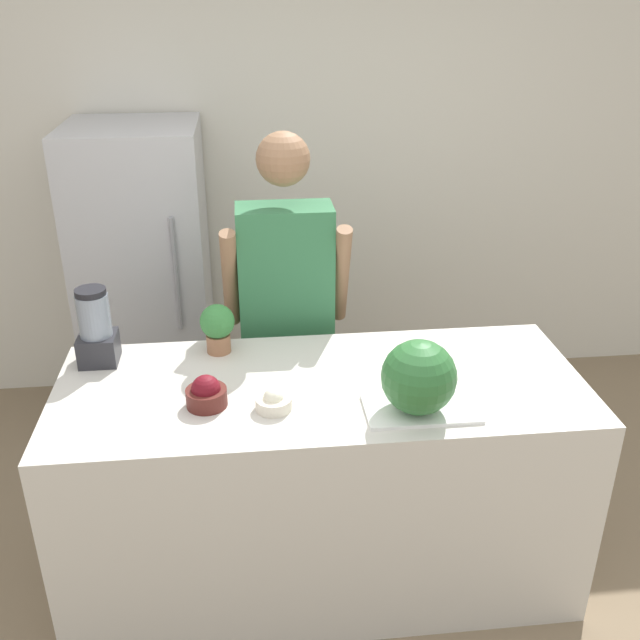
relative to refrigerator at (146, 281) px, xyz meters
name	(u,v)px	position (x,y,z in m)	size (l,w,h in m)	color
wall_back	(288,176)	(0.82, 0.39, 0.46)	(8.00, 0.06, 2.60)	silver
counter_island	(321,480)	(0.82, -1.35, -0.38)	(2.04, 0.83, 0.93)	beige
refrigerator	(146,281)	(0.00, 0.00, 0.00)	(0.68, 0.71, 1.68)	#B7B7BC
person	(287,319)	(0.73, -0.73, 0.07)	(0.56, 0.28, 1.77)	gray
cutting_board	(421,409)	(1.15, -1.58, 0.09)	(0.41, 0.23, 0.01)	white
watermelon	(419,377)	(1.13, -1.59, 0.24)	(0.27, 0.27, 0.27)	#2D6B33
bowl_cherries	(206,394)	(0.39, -1.46, 0.14)	(0.15, 0.15, 0.12)	#511E19
bowl_cream	(274,402)	(0.63, -1.51, 0.12)	(0.13, 0.13, 0.08)	beige
blender	(96,329)	(-0.05, -1.08, 0.23)	(0.15, 0.15, 0.32)	#28282D
potted_plant	(218,326)	(0.42, -1.04, 0.21)	(0.14, 0.14, 0.21)	#996647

